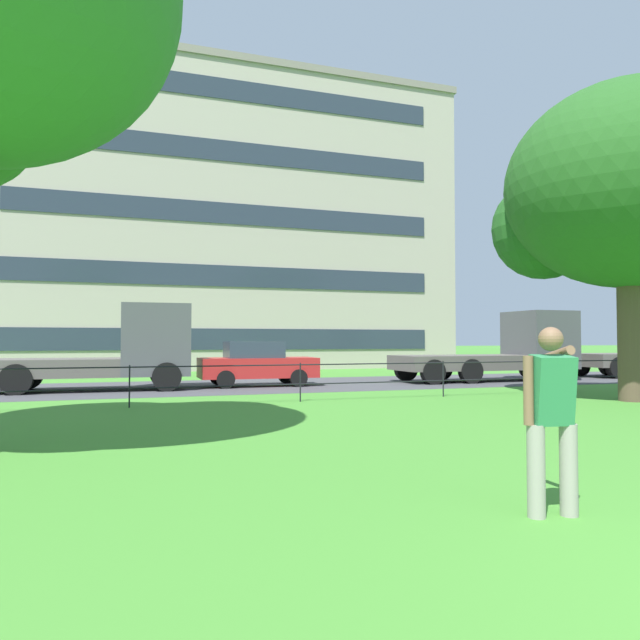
# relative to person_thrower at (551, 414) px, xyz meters

# --- Properties ---
(street_strip) EXTENTS (80.00, 6.84, 0.01)m
(street_strip) POSITION_rel_person_thrower_xyz_m (0.83, 16.09, -0.92)
(street_strip) COLOR #424247
(street_strip) RESTS_ON ground
(park_fence) EXTENTS (33.75, 0.04, 1.00)m
(park_fence) POSITION_rel_person_thrower_xyz_m (0.83, 10.34, -0.25)
(park_fence) COLOR black
(park_fence) RESTS_ON ground
(person_thrower) EXTENTS (0.60, 0.76, 1.70)m
(person_thrower) POSITION_rel_person_thrower_xyz_m (0.00, 0.00, 0.00)
(person_thrower) COLOR gray
(person_thrower) RESTS_ON ground
(flatbed_truck_right) EXTENTS (7.35, 2.58, 2.75)m
(flatbed_truck_right) POSITION_rel_person_thrower_xyz_m (-3.94, 15.77, 0.30)
(flatbed_truck_right) COLOR #4C4C51
(flatbed_truck_right) RESTS_ON ground
(car_red_far_right) EXTENTS (4.03, 1.88, 1.54)m
(car_red_far_right) POSITION_rel_person_thrower_xyz_m (0.95, 15.84, -0.14)
(car_red_far_right) COLOR red
(car_red_far_right) RESTS_ON ground
(flatbed_truck_left) EXTENTS (7.32, 2.47, 2.75)m
(flatbed_truck_left) POSITION_rel_person_thrower_xyz_m (11.08, 15.50, 0.30)
(flatbed_truck_left) COLOR #4C4C51
(flatbed_truck_left) RESTS_ON ground
(apartment_building_background) EXTENTS (26.58, 14.80, 16.81)m
(apartment_building_background) POSITION_rel_person_thrower_xyz_m (2.26, 33.61, 7.49)
(apartment_building_background) COLOR #ADA393
(apartment_building_background) RESTS_ON ground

